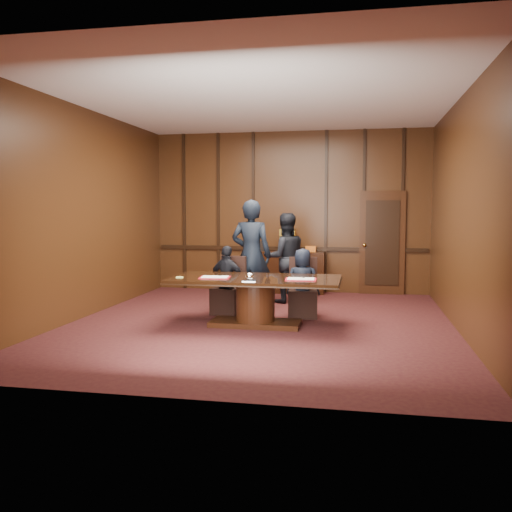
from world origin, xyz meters
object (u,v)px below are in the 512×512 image
(sideboard, at_px, (288,270))
(witness_right, at_px, (285,258))
(witness_left, at_px, (251,255))
(conference_table, at_px, (255,293))
(signatory_left, at_px, (227,280))
(signatory_right, at_px, (303,283))

(sideboard, bearing_deg, witness_right, -84.55)
(witness_left, bearing_deg, witness_right, -116.28)
(conference_table, height_order, signatory_left, signatory_left)
(conference_table, height_order, signatory_right, signatory_right)
(sideboard, bearing_deg, witness_left, -100.06)
(conference_table, height_order, witness_left, witness_left)
(sideboard, bearing_deg, signatory_left, -104.77)
(conference_table, xyz_separation_m, signatory_left, (-0.65, 0.80, 0.08))
(signatory_left, bearing_deg, signatory_right, -164.53)
(conference_table, xyz_separation_m, witness_right, (0.16, 2.21, 0.36))
(signatory_right, relative_size, witness_right, 0.67)
(sideboard, distance_m, conference_table, 3.42)
(witness_right, bearing_deg, sideboard, -106.35)
(signatory_right, xyz_separation_m, witness_right, (-0.49, 1.41, 0.29))
(signatory_left, distance_m, signatory_right, 1.30)
(sideboard, height_order, witness_right, witness_right)
(sideboard, bearing_deg, conference_table, -90.70)
(conference_table, relative_size, witness_right, 1.51)
(conference_table, bearing_deg, sideboard, 89.30)
(sideboard, bearing_deg, signatory_right, -76.94)
(signatory_right, distance_m, witness_left, 1.18)
(conference_table, distance_m, signatory_right, 1.03)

